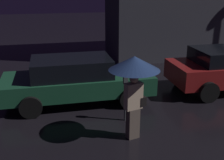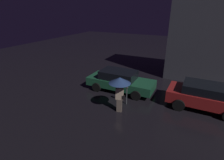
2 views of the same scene
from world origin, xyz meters
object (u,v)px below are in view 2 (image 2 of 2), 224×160
object	(u,v)px
parked_car_green	(120,80)
parking_meter	(127,92)
parked_car_red	(204,96)
pedestrian_with_umbrella	(120,84)

from	to	relation	value
parked_car_green	parking_meter	distance (m)	1.97
parked_car_red	pedestrian_with_umbrella	size ratio (longest dim) A/B	1.96
pedestrian_with_umbrella	parked_car_green	bearing A→B (deg)	98.34
parked_car_green	parking_meter	bearing A→B (deg)	-54.64
parked_car_red	pedestrian_with_umbrella	xyz separation A→B (m)	(-4.12, -2.44, 0.89)
parked_car_green	parked_car_red	size ratio (longest dim) A/B	1.15
parked_car_green	parking_meter	xyz separation A→B (m)	(1.13, -1.61, 0.05)
pedestrian_with_umbrella	parking_meter	xyz separation A→B (m)	(0.06, 0.91, -0.88)
pedestrian_with_umbrella	parking_meter	distance (m)	1.27
pedestrian_with_umbrella	parking_meter	world-z (taller)	pedestrian_with_umbrella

